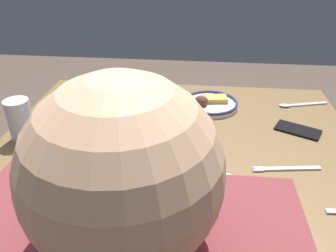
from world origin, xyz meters
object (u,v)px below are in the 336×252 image
at_px(plate_center_pancakes, 120,97).
at_px(drinking_glass, 21,122).
at_px(plate_far_companion, 72,168).
at_px(plate_near_main, 210,103).
at_px(paper_napkin, 224,190).
at_px(tea_spoon, 297,105).
at_px(cell_phone, 298,130).
at_px(plate_far_side, 179,146).
at_px(coffee_mug, 73,117).
at_px(fork_far, 286,169).

height_order(plate_center_pancakes, drinking_glass, drinking_glass).
bearing_deg(plate_far_companion, plate_near_main, -130.30).
distance_m(paper_napkin, tea_spoon, 0.61).
xyz_separation_m(plate_near_main, tea_spoon, (-0.34, -0.04, -0.01)).
distance_m(cell_phone, tea_spoon, 0.20).
bearing_deg(plate_near_main, tea_spoon, -173.06).
xyz_separation_m(plate_center_pancakes, paper_napkin, (-0.39, 0.50, -0.01)).
relative_size(plate_far_side, tea_spoon, 1.15).
bearing_deg(plate_near_main, plate_center_pancakes, -2.24).
xyz_separation_m(plate_far_side, cell_phone, (-0.39, -0.17, -0.02)).
height_order(plate_far_companion, paper_napkin, plate_far_companion).
relative_size(plate_far_companion, coffee_mug, 2.41).
distance_m(plate_far_side, drinking_glass, 0.51).
bearing_deg(plate_near_main, plate_far_companion, 49.70).
xyz_separation_m(drinking_glass, cell_phone, (-0.90, -0.14, -0.06)).
bearing_deg(paper_napkin, plate_far_side, -51.62).
distance_m(plate_near_main, fork_far, 0.44).
xyz_separation_m(plate_far_side, paper_napkin, (-0.13, 0.17, -0.02)).
bearing_deg(tea_spoon, fork_far, 73.74).
height_order(plate_near_main, cell_phone, plate_near_main).
height_order(cell_phone, paper_napkin, cell_phone).
relative_size(plate_far_side, paper_napkin, 1.48).
xyz_separation_m(drinking_glass, fork_far, (-0.82, 0.08, -0.06)).
relative_size(drinking_glass, tea_spoon, 0.71).
bearing_deg(coffee_mug, plate_near_main, -153.60).
bearing_deg(cell_phone, plate_far_side, 50.00).
bearing_deg(paper_napkin, coffee_mug, -27.98).
bearing_deg(coffee_mug, plate_far_companion, 108.32).
height_order(plate_far_companion, coffee_mug, coffee_mug).
bearing_deg(coffee_mug, tea_spoon, -161.32).
relative_size(plate_near_main, plate_center_pancakes, 0.76).
height_order(drinking_glass, paper_napkin, drinking_glass).
bearing_deg(tea_spoon, cell_phone, 78.68).
relative_size(paper_napkin, tea_spoon, 0.78).
distance_m(drinking_glass, paper_napkin, 0.67).
xyz_separation_m(paper_napkin, tea_spoon, (-0.30, -0.53, 0.00)).
bearing_deg(plate_center_pancakes, plate_far_companion, 86.42).
distance_m(drinking_glass, tea_spoon, 1.00).
bearing_deg(fork_far, coffee_mug, -12.82).
xyz_separation_m(cell_phone, paper_napkin, (0.26, 0.33, -0.00)).
bearing_deg(paper_napkin, drinking_glass, -16.81).
bearing_deg(tea_spoon, plate_center_pancakes, 2.24).
relative_size(fork_far, tea_spoon, 1.02).
bearing_deg(coffee_mug, plate_center_pancakes, -113.24).
relative_size(plate_center_pancakes, fork_far, 1.42).
bearing_deg(coffee_mug, fork_far, 167.18).
relative_size(paper_napkin, fork_far, 0.76).
distance_m(plate_far_companion, fork_far, 0.60).
bearing_deg(cell_phone, coffee_mug, 32.15).
xyz_separation_m(cell_phone, tea_spoon, (-0.04, -0.20, 0.00)).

